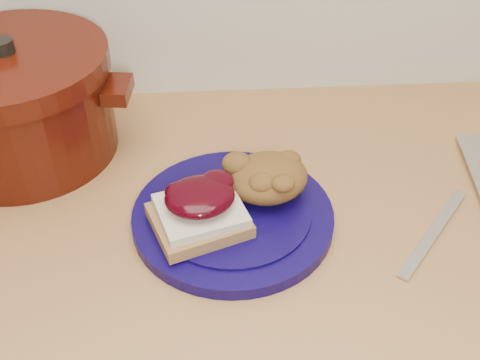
{
  "coord_description": "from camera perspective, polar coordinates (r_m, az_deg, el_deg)",
  "views": [
    {
      "loc": [
        -0.05,
        0.95,
        1.41
      ],
      "look_at": [
        -0.01,
        1.51,
        0.95
      ],
      "focal_mm": 45.0,
      "sensor_mm": 36.0,
      "label": 1
    }
  ],
  "objects": [
    {
      "name": "butter_knife",
      "position": [
        0.76,
        17.91,
        -4.68
      ],
      "size": [
        0.13,
        0.15,
        0.0
      ],
      "primitive_type": "cube",
      "rotation": [
        0.0,
        0.0,
        0.87
      ],
      "color": "silver",
      "rests_on": "wood_countertop"
    },
    {
      "name": "stuffing_mound",
      "position": [
        0.73,
        2.64,
        0.21
      ],
      "size": [
        0.12,
        0.11,
        0.05
      ],
      "primitive_type": "ellipsoid",
      "rotation": [
        0.0,
        0.0,
        0.25
      ],
      "color": "brown",
      "rests_on": "plate"
    },
    {
      "name": "plate",
      "position": [
        0.74,
        -0.68,
        -3.54
      ],
      "size": [
        0.3,
        0.3,
        0.02
      ],
      "primitive_type": "cylinder",
      "rotation": [
        0.0,
        0.0,
        0.25
      ],
      "color": "#0B043B",
      "rests_on": "wood_countertop"
    },
    {
      "name": "dutch_oven",
      "position": [
        0.87,
        -20.36,
        6.92
      ],
      "size": [
        0.32,
        0.29,
        0.17
      ],
      "rotation": [
        0.0,
        0.0,
        -0.11
      ],
      "color": "#3A0E05",
      "rests_on": "wood_countertop"
    },
    {
      "name": "sandwich",
      "position": [
        0.7,
        -3.85,
        -2.79
      ],
      "size": [
        0.13,
        0.12,
        0.05
      ],
      "rotation": [
        0.0,
        0.0,
        0.25
      ],
      "color": "olive",
      "rests_on": "plate"
    },
    {
      "name": "pepper_grinder",
      "position": [
        0.9,
        -20.58,
        7.82
      ],
      "size": [
        0.06,
        0.06,
        0.14
      ],
      "rotation": [
        0.0,
        0.0,
        0.02
      ],
      "color": "black",
      "rests_on": "wood_countertop"
    }
  ]
}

